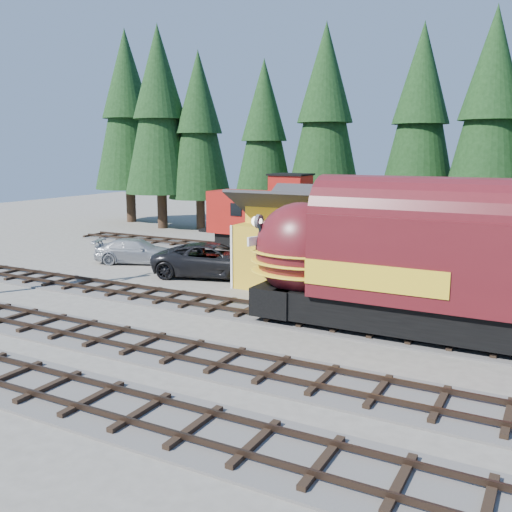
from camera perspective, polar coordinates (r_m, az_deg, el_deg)
The scene contains 8 objects.
ground at distance 21.44m, azimuth 1.15°, elevation -9.30°, with size 120.00×120.00×0.00m, color #6B665B.
track_spur at distance 41.39m, azimuth 0.27°, elevation 0.51°, with size 32.00×3.20×0.33m.
depot at distance 30.20m, azimuth 10.35°, elevation 2.17°, with size 12.80×7.00×5.30m.
conifer_backdrop at distance 43.00m, azimuth 24.02°, elevation 13.68°, with size 80.50×22.20×17.24m.
locomotive at distance 22.66m, azimuth 19.11°, elevation -1.52°, with size 17.64×3.51×4.80m.
caboose at distance 40.31m, azimuth 2.23°, elevation 3.88°, with size 10.08×2.92×5.24m.
pickup_truck_a at distance 33.21m, azimuth -4.24°, elevation -0.42°, with size 3.23×7.00×1.95m, color black.
pickup_truck_b at distance 37.94m, azimuth -11.82°, elevation 0.48°, with size 2.21×5.44×1.58m, color #A4A7AB.
Camera 1 is at (9.22, -17.93, 7.28)m, focal length 40.00 mm.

